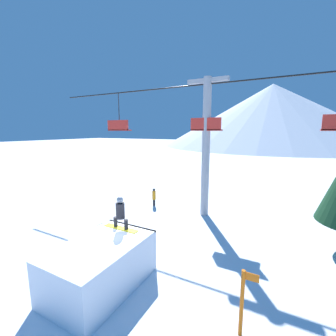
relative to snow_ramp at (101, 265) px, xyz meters
name	(u,v)px	position (x,y,z in m)	size (l,w,h in m)	color
ground_plane	(113,268)	(-0.37, 0.94, -0.76)	(220.00, 220.00, 0.00)	white
mountain_ridge	(271,115)	(-0.37, 78.76, 9.32)	(70.50, 70.50, 20.16)	silver
snow_ramp	(101,265)	(0.00, 0.00, 0.00)	(2.19, 3.41, 1.52)	white
snowboarder	(120,213)	(-0.16, 1.23, 1.37)	(1.44, 0.32, 1.24)	yellow
chairlift	(206,137)	(0.88, 7.80, 3.99)	(22.80, 0.47, 8.13)	#9E9EA3
trail_marker	(242,301)	(4.43, 0.30, 0.20)	(0.41, 0.10, 1.80)	orange
distant_skier	(154,196)	(-2.72, 7.77, -0.09)	(0.24, 0.24, 1.23)	black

